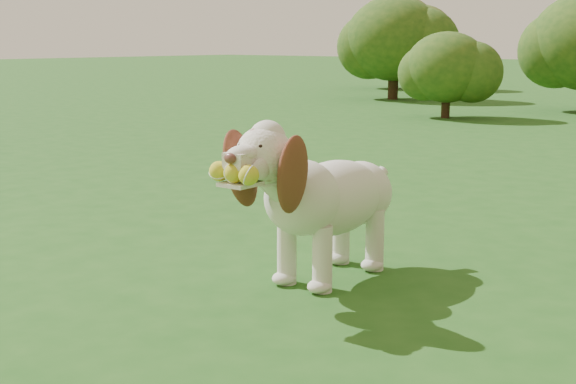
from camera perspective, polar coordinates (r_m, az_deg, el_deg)
The scene contains 5 objects.
ground at distance 3.86m, azimuth 11.47°, elevation -5.91°, with size 80.00×80.00×0.00m, color #1D4F16.
dog at distance 3.62m, azimuth 2.33°, elevation -0.10°, with size 0.41×1.18×0.77m.
shrub_a at distance 11.59m, azimuth 11.24°, elevation 8.69°, with size 1.17×1.17×1.21m.
shrub_e at distance 15.10m, azimuth 7.56°, elevation 10.72°, with size 1.81×1.81×1.87m.
shrub_g at distance 18.49m, azimuth 7.61°, elevation 11.11°, with size 2.01×2.01×2.09m.
Camera 1 is at (1.72, -3.27, 1.09)m, focal length 50.00 mm.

